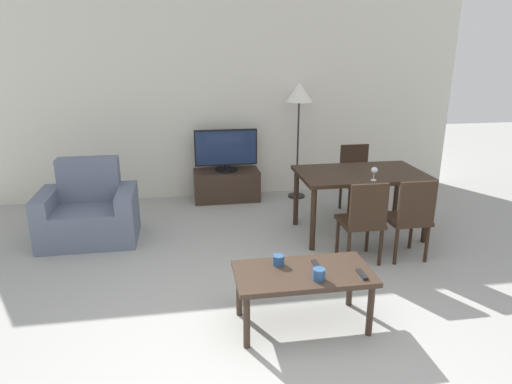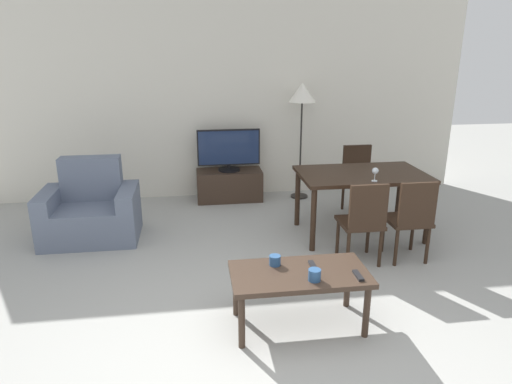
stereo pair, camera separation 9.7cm
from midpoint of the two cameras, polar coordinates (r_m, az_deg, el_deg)
name	(u,v)px [view 1 (the left image)]	position (r m, az deg, el deg)	size (l,w,h in m)	color
ground_plane	(272,380)	(3.21, 1.03, -22.47)	(18.00, 18.00, 0.00)	#9E9E99
wall_back	(217,100)	(6.39, -5.31, 11.38)	(6.88, 0.06, 2.70)	silver
armchair	(89,213)	(5.37, -20.62, -2.53)	(1.02, 0.70, 0.88)	slate
tv_stand	(227,185)	(6.36, -4.12, 0.86)	(0.90, 0.42, 0.42)	#38281E
tv	(226,150)	(6.23, -4.22, 5.22)	(0.85, 0.30, 0.57)	black
coffee_table	(303,278)	(3.51, 5.12, -10.67)	(1.03, 0.53, 0.46)	#38281E
dining_table	(360,179)	(5.20, 12.37, 1.56)	(1.39, 0.85, 0.73)	black
dining_chair_near	(363,218)	(4.53, 12.67, -3.25)	(0.40, 0.40, 0.85)	black
dining_chair_far	(356,175)	(5.99, 11.93, 2.04)	(0.40, 0.40, 0.85)	black
dining_chair_near_right	(410,216)	(4.73, 18.17, -2.82)	(0.40, 0.40, 0.85)	black
floor_lamp	(299,98)	(6.24, 4.97, 11.64)	(0.36, 0.36, 1.59)	black
remote_primary	(362,274)	(3.48, 12.31, -10.03)	(0.04, 0.15, 0.02)	black
remote_secondary	(316,265)	(3.56, 6.77, -9.05)	(0.04, 0.15, 0.02)	black
cup_white_near	(278,260)	(3.54, 2.03, -8.51)	(0.09, 0.09, 0.08)	navy
cup_colored_far	(319,274)	(3.36, 7.03, -10.19)	(0.09, 0.09, 0.09)	navy
wine_glass_left	(374,171)	(4.86, 14.02, 2.56)	(0.07, 0.07, 0.15)	silver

